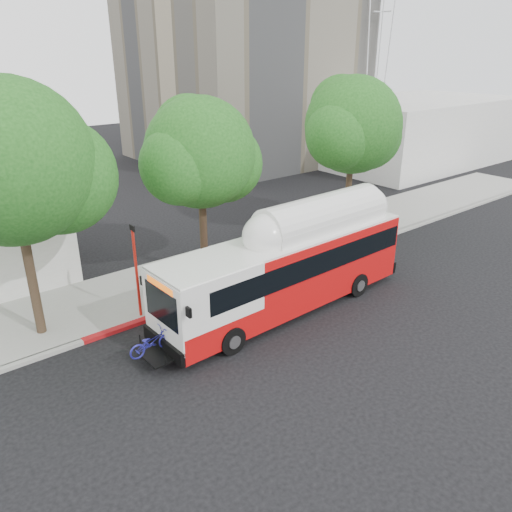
{
  "coord_description": "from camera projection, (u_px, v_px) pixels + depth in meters",
  "views": [
    {
      "loc": [
        -13.04,
        -12.99,
        10.45
      ],
      "look_at": [
        -0.2,
        3.0,
        1.88
      ],
      "focal_mm": 35.0,
      "sensor_mm": 36.0,
      "label": 1
    }
  ],
  "objects": [
    {
      "name": "signal_pole",
      "position": [
        137.0,
        272.0,
        20.05
      ],
      "size": [
        0.12,
        0.39,
        4.12
      ],
      "color": "red",
      "rests_on": "ground"
    },
    {
      "name": "sidewalk",
      "position": [
        216.0,
        267.0,
        25.55
      ],
      "size": [
        60.0,
        5.0,
        0.15
      ],
      "primitive_type": "cube",
      "color": "gray",
      "rests_on": "ground"
    },
    {
      "name": "curb_strip",
      "position": [
        247.0,
        284.0,
        23.68
      ],
      "size": [
        60.0,
        0.3,
        0.15
      ],
      "primitive_type": "cube",
      "color": "gray",
      "rests_on": "ground"
    },
    {
      "name": "ground",
      "position": [
        304.0,
        318.0,
        20.9
      ],
      "size": [
        120.0,
        120.0,
        0.0
      ],
      "primitive_type": "plane",
      "color": "black",
      "rests_on": "ground"
    },
    {
      "name": "horizon_block",
      "position": [
        414.0,
        131.0,
        48.59
      ],
      "size": [
        20.0,
        12.0,
        6.0
      ],
      "primitive_type": "cube",
      "color": "silver",
      "rests_on": "ground"
    },
    {
      "name": "street_tree_left",
      "position": [
        25.0,
        167.0,
        17.43
      ],
      "size": [
        6.67,
        5.8,
        9.74
      ],
      "color": "#2D2116",
      "rests_on": "ground"
    },
    {
      "name": "street_tree_mid",
      "position": [
        207.0,
        156.0,
        22.64
      ],
      "size": [
        5.75,
        5.0,
        8.62
      ],
      "color": "#2D2116",
      "rests_on": "ground"
    },
    {
      "name": "red_curb_segment",
      "position": [
        194.0,
        303.0,
        21.95
      ],
      "size": [
        10.0,
        0.32,
        0.16
      ],
      "primitive_type": "cube",
      "color": "#A01115",
      "rests_on": "ground"
    },
    {
      "name": "street_tree_right",
      "position": [
        357.0,
        128.0,
        28.16
      ],
      "size": [
        6.21,
        5.4,
        9.18
      ],
      "color": "#2D2116",
      "rests_on": "ground"
    },
    {
      "name": "transit_bus",
      "position": [
        288.0,
        271.0,
        21.0
      ],
      "size": [
        12.84,
        3.0,
        3.78
      ],
      "rotation": [
        0.0,
        0.0,
        0.03
      ],
      "color": "red",
      "rests_on": "ground"
    }
  ]
}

